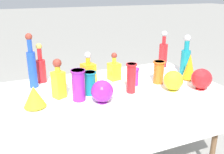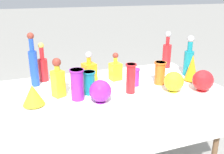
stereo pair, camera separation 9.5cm
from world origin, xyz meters
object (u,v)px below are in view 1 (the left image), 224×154
Objects in this scene: tall_bottle_1 at (163,52)px; slender_vase_1 at (79,84)px; round_bowl_1 at (102,91)px; round_bowl_2 at (201,79)px; cardboard_box_behind_left at (114,107)px; tall_bottle_2 at (32,65)px; slender_vase_4 at (159,71)px; square_decanter_2 at (58,80)px; tall_bottle_0 at (186,58)px; tall_bottle_3 at (41,67)px; slender_vase_0 at (90,82)px; square_decanter_1 at (114,70)px; fluted_vase_1 at (34,96)px; round_bowl_0 at (173,81)px; slender_vase_2 at (134,76)px; fluted_vase_0 at (189,67)px; square_decanter_0 at (88,72)px; slender_vase_3 at (131,77)px.

tall_bottle_1 is 1.11m from slender_vase_1.
tall_bottle_1 reaches higher than round_bowl_1.
round_bowl_2 reaches higher than cardboard_box_behind_left.
round_bowl_1 is at bearing -50.55° from tall_bottle_2.
tall_bottle_1 is at bearing 52.21° from slender_vase_4.
square_decanter_2 is 1.73× the size of round_bowl_2.
tall_bottle_0 is 2.24× the size of round_bowl_1.
tall_bottle_3 is 1.48× the size of slender_vase_1.
tall_bottle_3 is at bearing 125.89° from slender_vase_0.
tall_bottle_3 is at bearing 149.81° from round_bowl_2.
slender_vase_1 is 1.38× the size of round_bowl_1.
square_decanter_1 is 0.76m from fluted_vase_1.
square_decanter_1 is (-0.67, 0.11, -0.06)m from tall_bottle_0.
square_decanter_1 is at bearing 56.72° from round_bowl_1.
round_bowl_0 is at bearing -87.76° from cardboard_box_behind_left.
tall_bottle_1 is 0.83× the size of tall_bottle_2.
slender_vase_4 is (0.83, -0.03, -0.03)m from square_decanter_2.
tall_bottle_1 is at bearing 3.42° from tall_bottle_2.
tall_bottle_3 is at bearing 111.69° from slender_vase_1.
square_decanter_2 is at bearing 29.27° from fluted_vase_1.
slender_vase_2 is 1.11m from cardboard_box_behind_left.
fluted_vase_0 is at bearing -70.82° from cardboard_box_behind_left.
tall_bottle_0 reaches higher than slender_vase_2.
square_decanter_1 is (0.24, 0.01, -0.01)m from square_decanter_0.
slender_vase_3 is 0.59m from fluted_vase_0.
fluted_vase_1 is at bearing -157.17° from square_decanter_1.
slender_vase_0 is 0.18m from round_bowl_1.
tall_bottle_1 is 0.87m from square_decanter_0.
square_decanter_1 reaches higher than slender_vase_0.
slender_vase_0 is at bearing 33.48° from slender_vase_1.
square_decanter_1 is 1.04× the size of fluted_vase_0.
tall_bottle_0 is 0.68m from square_decanter_1.
slender_vase_1 is (-1.07, -0.19, -0.03)m from tall_bottle_0.
slender_vase_4 is 0.43× the size of cardboard_box_behind_left.
tall_bottle_0 is 2.28× the size of round_bowl_0.
tall_bottle_1 is 0.63m from square_decanter_1.
slender_vase_4 is (0.60, 0.00, 0.01)m from slender_vase_0.
slender_vase_4 reaches higher than fluted_vase_1.
slender_vase_2 is 0.90× the size of round_bowl_0.
tall_bottle_3 is 0.51m from slender_vase_1.
square_decanter_0 reaches higher than slender_vase_3.
square_decanter_2 reaches higher than fluted_vase_0.
square_decanter_2 is 1.39m from cardboard_box_behind_left.
tall_bottle_0 is 0.91m from square_decanter_0.
tall_bottle_3 is 1.26m from fluted_vase_0.
tall_bottle_3 is 1.38× the size of square_decanter_1.
tall_bottle_1 is 1.59× the size of slender_vase_3.
tall_bottle_3 reaches higher than slender_vase_2.
slender_vase_0 is 0.64m from round_bowl_0.
round_bowl_1 is at bearing -162.77° from slender_vase_4.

